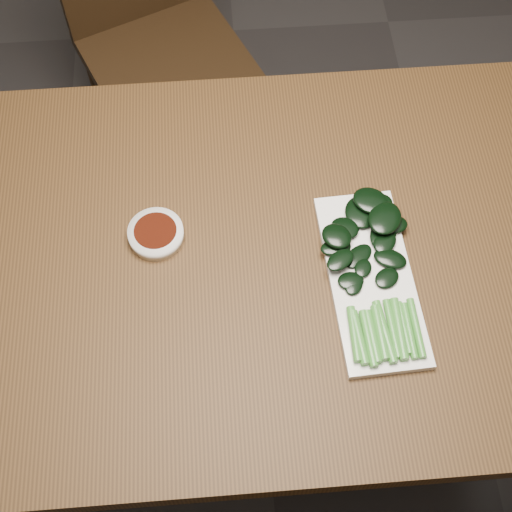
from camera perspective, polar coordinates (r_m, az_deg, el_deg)
name	(u,v)px	position (r m, az deg, el deg)	size (l,w,h in m)	color
ground	(264,391)	(1.91, 0.67, -10.77)	(6.00, 6.00, 0.00)	#2F2C2C
table	(268,270)	(1.29, 0.98, -1.13)	(1.40, 0.80, 0.75)	#432A13
chair_far	(155,29)	(1.96, -8.12, 17.56)	(0.52, 0.52, 0.89)	black
sauce_bowl	(156,234)	(1.24, -8.01, 1.77)	(0.10, 0.10, 0.02)	white
serving_plate	(371,279)	(1.20, 9.16, -1.83)	(0.15, 0.34, 0.01)	white
gai_lan	(373,268)	(1.20, 9.37, -0.94)	(0.16, 0.34, 0.03)	#459333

